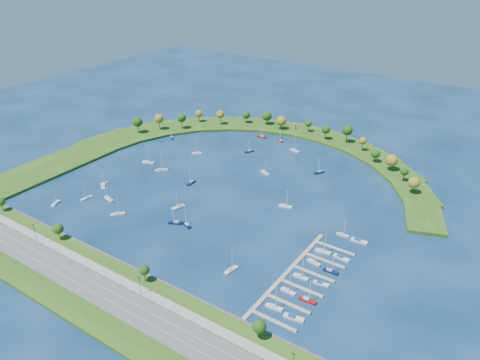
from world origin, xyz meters
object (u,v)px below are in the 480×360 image
Objects in this scene: dock_system at (300,278)px; docked_boat_6 at (314,262)px; docked_boat_2 at (288,291)px; moored_boat_18 at (295,150)px; moored_boat_19 at (197,153)px; docked_boat_8 at (323,251)px; moored_boat_4 at (175,222)px; moored_boat_17 at (249,151)px; moored_boat_8 at (105,184)px; moored_boat_14 at (319,172)px; docked_boat_5 at (321,283)px; moored_boat_12 at (103,186)px; moored_boat_20 at (191,182)px; moored_boat_5 at (118,214)px; docked_boat_11 at (359,241)px; docked_boat_3 at (308,300)px; docked_boat_0 at (274,307)px; harbor_tower at (294,126)px; moored_boat_13 at (285,206)px; docked_boat_7 at (331,271)px; moored_boat_7 at (87,198)px; moored_boat_2 at (56,203)px; docked_boat_9 at (341,258)px; moored_boat_11 at (179,207)px; moored_boat_16 at (172,137)px; docked_boat_4 at (301,276)px; docked_boat_10 at (343,234)px; moored_boat_10 at (231,270)px; moored_boat_6 at (109,198)px; moored_boat_9 at (265,172)px; moored_boat_3 at (148,162)px; moored_boat_21 at (280,140)px; moored_boat_15 at (161,170)px; docked_boat_1 at (294,317)px.

dock_system is 14.95m from docked_boat_6.
moored_boat_18 is at bearing 120.20° from docked_boat_2.
docked_boat_8 is at bearing 117.76° from moored_boat_19.
moored_boat_17 is (-21.35, 113.53, -0.01)m from moored_boat_4.
moored_boat_8 is 0.79× the size of moored_boat_14.
moored_boat_12 is at bearing 169.33° from docked_boat_5.
moored_boat_5 is at bearing -14.44° from moored_boat_20.
docked_boat_11 is (12.35, 20.33, -0.22)m from docked_boat_8.
dock_system is at bearing -145.74° from moored_boat_12.
docked_boat_3 is (120.39, -61.96, 0.01)m from moored_boat_20.
moored_boat_5 is 121.69m from docked_boat_0.
docked_boat_6 is at bearing -96.83° from docked_boat_8.
moored_boat_13 reaches higher than harbor_tower.
moored_boat_18 is 153.13m from docked_boat_7.
docked_boat_3 is at bearing 96.21° from moored_boat_7.
moored_boat_2 is 36.23m from moored_boat_8.
moored_boat_20 reaches higher than docked_boat_9.
docked_boat_5 is (87.33, -137.13, -0.33)m from moored_boat_18.
moored_boat_11 is 121.13m from moored_boat_18.
docked_boat_4 is (176.84, -104.39, 0.03)m from moored_boat_16.
docked_boat_8 is at bearing 105.83° from docked_boat_5.
docked_boat_10 is at bearing -89.70° from moored_boat_2.
moored_boat_10 is 71.63m from moored_boat_11.
moored_boat_11 is at bearing -88.71° from harbor_tower.
docked_boat_2 is at bearing -96.88° from docked_boat_8.
moored_boat_20 reaches higher than moored_boat_4.
moored_boat_12 is (-124.41, 25.91, 0.05)m from moored_boat_10.
docked_boat_7 is at bearing -83.12° from docked_boat_9.
docked_boat_6 is (76.87, -123.69, -0.03)m from moored_boat_18.
moored_boat_6 is 1.35× the size of docked_boat_9.
moored_boat_17 is (-7.43, -61.60, -3.36)m from harbor_tower.
moored_boat_5 is 1.05× the size of moored_boat_10.
moored_boat_16 is at bearing -51.42° from moored_boat_17.
moored_boat_18 reaches higher than moored_boat_17.
docked_boat_8 reaches higher than moored_boat_9.
docked_boat_6 is 0.99× the size of docked_boat_7.
moored_boat_3 is 62.77m from moored_boat_7.
docked_boat_8 is (96.99, -124.86, 0.06)m from moored_boat_21.
moored_boat_7 is 59.35m from moored_boat_15.
docked_boat_11 is (150.74, -44.74, -0.19)m from moored_boat_19.
docked_boat_6 is at bearing 74.70° from moored_boat_17.
moored_boat_6 is 0.97× the size of moored_boat_15.
docked_boat_4 is at bearing -44.32° from moored_boat_3.
docked_boat_1 is at bearing -61.06° from moored_boat_5.
docked_boat_11 is at bearing 151.63° from moored_boat_18.
moored_boat_7 reaches higher than docked_boat_11.
moored_boat_20 is at bearing 172.53° from docked_boat_6.
moored_boat_19 is at bearing 55.21° from moored_boat_18.
moored_boat_11 is 105.87m from docked_boat_7.
docked_boat_3 is 1.05× the size of docked_boat_4.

